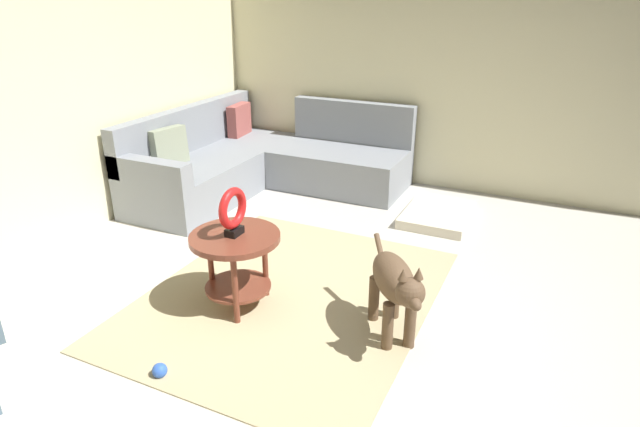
{
  "coord_description": "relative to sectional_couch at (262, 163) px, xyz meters",
  "views": [
    {
      "loc": [
        -2.7,
        -0.89,
        2.03
      ],
      "look_at": [
        0.45,
        0.6,
        0.55
      ],
      "focal_mm": 29.89,
      "sensor_mm": 36.0,
      "label": 1
    }
  ],
  "objects": [
    {
      "name": "ground_plane",
      "position": [
        -1.99,
        -2.02,
        -0.34
      ],
      "size": [
        6.0,
        6.0,
        0.1
      ],
      "primitive_type": "cube",
      "color": "beige"
    },
    {
      "name": "wall_back",
      "position": [
        -1.99,
        0.92,
        1.06
      ],
      "size": [
        6.0,
        0.12,
        2.7
      ],
      "primitive_type": "cube",
      "color": "beige",
      "rests_on": "ground_plane"
    },
    {
      "name": "wall_right",
      "position": [
        0.95,
        -2.02,
        1.06
      ],
      "size": [
        0.12,
        6.0,
        2.7
      ],
      "primitive_type": "cube",
      "color": "beige",
      "rests_on": "ground_plane"
    },
    {
      "name": "area_rug",
      "position": [
        -1.84,
        -1.32,
        -0.28
      ],
      "size": [
        2.3,
        1.9,
        0.01
      ],
      "primitive_type": "cube",
      "color": "tan",
      "rests_on": "ground_plane"
    },
    {
      "name": "sectional_couch",
      "position": [
        0.0,
        0.0,
        0.0
      ],
      "size": [
        2.2,
        2.25,
        0.88
      ],
      "color": "gray",
      "rests_on": "ground_plane"
    },
    {
      "name": "side_table",
      "position": [
        -2.08,
        -1.06,
        0.13
      ],
      "size": [
        0.6,
        0.6,
        0.54
      ],
      "color": "brown",
      "rests_on": "ground_plane"
    },
    {
      "name": "torus_sculpture",
      "position": [
        -2.08,
        -1.06,
        0.42
      ],
      "size": [
        0.28,
        0.08,
        0.33
      ],
      "color": "black",
      "rests_on": "side_table"
    },
    {
      "name": "dog_bed_mat",
      "position": [
        -0.01,
        -1.94,
        -0.24
      ],
      "size": [
        0.8,
        0.6,
        0.09
      ],
      "primitive_type": "cube",
      "color": "beige",
      "rests_on": "ground_plane"
    },
    {
      "name": "dog",
      "position": [
        -1.97,
        -2.13,
        0.09
      ],
      "size": [
        0.72,
        0.53,
        0.63
      ],
      "rotation": [
        0.0,
        0.0,
        2.19
      ],
      "color": "brown",
      "rests_on": "ground_plane"
    },
    {
      "name": "dog_toy_ball",
      "position": [
        -2.89,
        -1.06,
        -0.25
      ],
      "size": [
        0.09,
        0.09,
        0.09
      ],
      "primitive_type": "sphere",
      "color": "blue",
      "rests_on": "ground_plane"
    }
  ]
}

